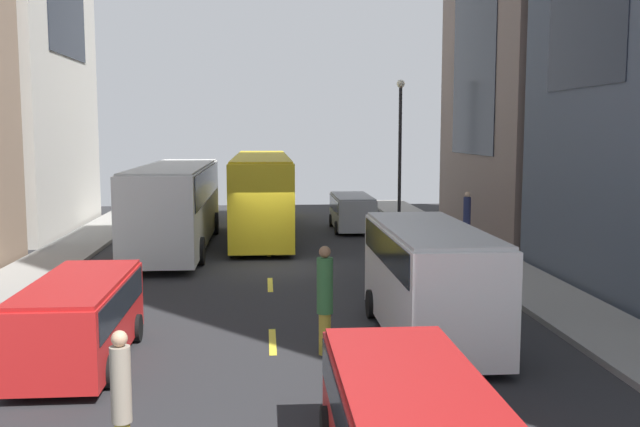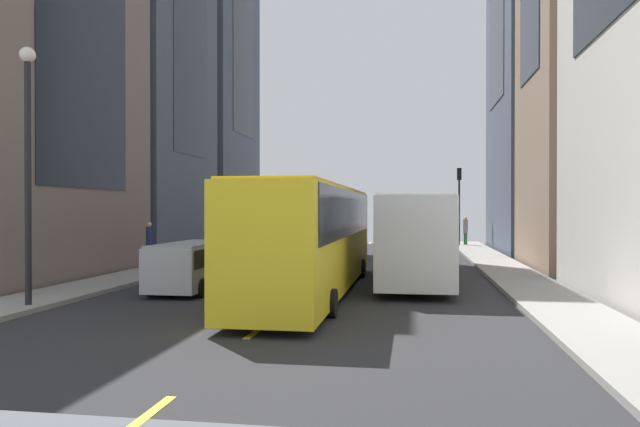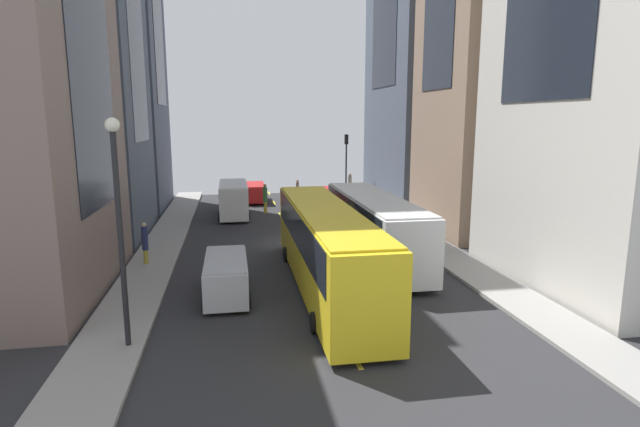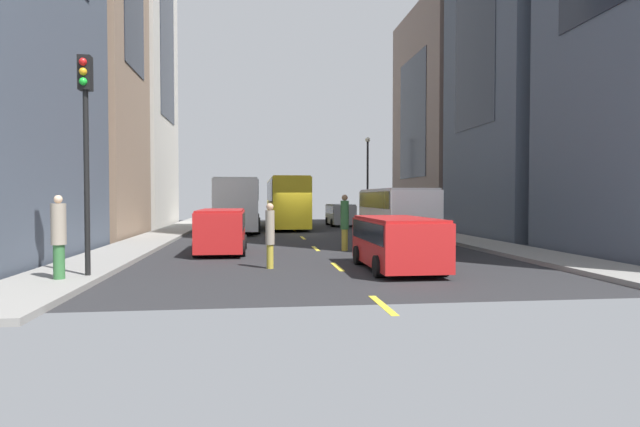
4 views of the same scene
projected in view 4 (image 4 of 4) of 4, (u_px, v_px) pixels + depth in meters
The scene contains 24 objects.
ground_plane at pixel (298, 234), 31.67m from camera, with size 41.86×41.86×0.00m, color #28282B.
sidewalk_west at pixel (165, 234), 30.71m from camera, with size 2.33×44.00×0.15m, color gray.
sidewalk_east at pixel (424, 232), 32.62m from camera, with size 2.33×44.00×0.15m, color gray.
lane_stripe_0 at pixel (383, 305), 10.84m from camera, with size 0.16×2.00×0.01m, color yellow.
lane_stripe_1 at pixel (337, 267), 16.79m from camera, with size 0.16×2.00×0.01m, color yellow.
lane_stripe_2 at pixel (316, 249), 22.74m from camera, with size 0.16×2.00×0.01m, color yellow.
lane_stripe_3 at pixel (303, 238), 28.69m from camera, with size 0.16×2.00×0.01m, color yellow.
lane_stripe_4 at pixel (295, 231), 34.64m from camera, with size 0.16×2.00×0.01m, color yellow.
lane_stripe_5 at pixel (289, 226), 40.60m from camera, with size 0.16×2.00×0.01m, color yellow.
lane_stripe_6 at pixel (285, 222), 46.55m from camera, with size 0.16×2.00×0.01m, color yellow.
lane_stripe_7 at pixel (281, 219), 52.50m from camera, with size 0.16×2.00×0.01m, color yellow.
building_east_2 at pixel (465, 119), 39.92m from camera, with size 8.26×11.53×16.31m.
city_bus_white at pixel (239, 200), 35.40m from camera, with size 2.80×12.31×3.35m.
streetcar_yellow at pixel (286, 198), 40.04m from camera, with size 2.70×14.86×3.59m.
delivery_van_white at pixel (396, 213), 23.12m from camera, with size 2.25×6.16×2.58m.
car_red_0 at pixel (397, 239), 16.07m from camera, with size 2.08×4.63×1.60m.
car_silver_1 at pixel (340, 213), 40.95m from camera, with size 1.90×4.51×1.68m.
car_red_2 at pixel (222, 227), 21.04m from camera, with size 1.93×4.71×1.73m.
pedestrian_walking_far at pixel (59, 235), 13.32m from camera, with size 0.37×0.37×2.12m.
pedestrian_waiting_curb at pixel (270, 233), 16.39m from camera, with size 0.28×0.28×2.04m.
pedestrian_crossing_near at pixel (345, 221), 21.86m from camera, with size 0.35×0.35×2.33m.
pedestrian_crossing_mid at pixel (411, 211), 36.22m from camera, with size 0.30×0.30×2.11m.
traffic_light_near_corner at pixel (86, 123), 13.86m from camera, with size 0.32×0.44×5.77m.
streetlamp_near at pixel (368, 170), 45.63m from camera, with size 0.44×0.44×7.25m.
Camera 4 is at (-2.60, -31.53, 2.22)m, focal length 29.68 mm.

